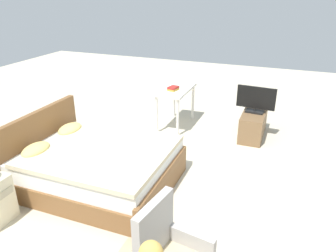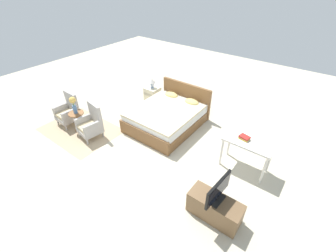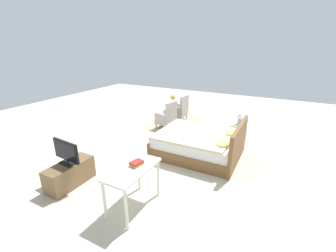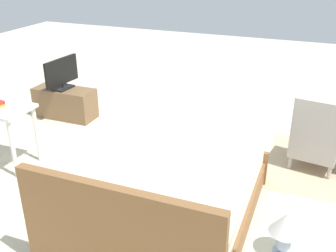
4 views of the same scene
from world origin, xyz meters
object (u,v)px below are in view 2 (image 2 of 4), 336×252
Objects in this scene: book_stack at (244,138)px; nightstand at (153,96)px; side_table at (78,119)px; tv_stand at (215,208)px; vanity_desk at (248,145)px; armchair_by_window_right at (91,124)px; bed at (168,116)px; table_lamp at (152,82)px; flower_vase at (73,103)px; armchair_by_window_left at (68,112)px; tv_flatscreen at (218,191)px.

nightstand is at bearing 163.55° from book_stack.
tv_stand is at bearing -2.15° from side_table.
vanity_desk is 0.19m from book_stack.
armchair_by_window_right is 3.83m from book_stack.
bed is 2.21× the size of armchair_by_window_right.
vanity_desk is at bearing 91.81° from tv_stand.
armchair_by_window_right is at bearing 5.82° from side_table.
tv_stand is at bearing -35.28° from table_lamp.
flower_vase is 0.50× the size of tv_stand.
flower_vase reaches higher than tv_stand.
armchair_by_window_left is at bearing 179.96° from armchair_by_window_right.
bed is at bearing 42.67° from side_table.
tv_stand is (4.25, -0.16, -0.62)m from flower_vase.
flower_vase is 0.83× the size of nightstand.
armchair_by_window_right is (-1.30, -1.62, 0.08)m from bed.
flower_vase is at bearing -161.51° from book_stack.
armchair_by_window_left is 1.00× the size of armchair_by_window_right.
flower_vase reaches higher than nightstand.
book_stack is at bearing 95.98° from tv_stand.
book_stack reaches higher than side_table.
bed is 3.54× the size of nightstand.
bed is at bearing 34.91° from armchair_by_window_left.
armchair_by_window_left is 2.79× the size of table_lamp.
armchair_by_window_right is at bearing -93.45° from nightstand.
armchair_by_window_left reaches higher than book_stack.
bed reaches higher than book_stack.
vanity_desk is (4.21, 1.35, -0.21)m from flower_vase.
tv_stand is (3.74, -0.21, -0.15)m from armchair_by_window_right.
flower_vase is 0.46× the size of vanity_desk.
armchair_by_window_left is 2.61m from nightstand.
bed is 2.08m from armchair_by_window_right.
armchair_by_window_right is 2.79× the size of table_lamp.
armchair_by_window_left is at bearing -116.57° from nightstand.
table_lamp reaches higher than book_stack.
nightstand is (1.16, 2.33, -0.09)m from armchair_by_window_left.
side_table is at bearing -105.45° from table_lamp.
tv_flatscreen is at bearing -35.25° from nightstand.
flower_vase reaches higher than armchair_by_window_left.
bed is 2.44m from vanity_desk.
table_lamp is at bearing 163.82° from vanity_desk.
vanity_desk is (4.71, 1.30, 0.27)m from armchair_by_window_left.
armchair_by_window_left is at bearing 173.97° from side_table.
armchair_by_window_left is 4.80m from book_stack.
armchair_by_window_right is 2.34m from nightstand.
side_table is at bearing -174.18° from armchair_by_window_right.
table_lamp is (-1.16, 0.71, 0.49)m from bed.
vanity_desk is 4.45× the size of book_stack.
armchair_by_window_left is 4.78m from tv_flatscreen.
table_lamp is (0.00, 0.00, 0.50)m from nightstand.
tv_flatscreen is at bearing -35.26° from table_lamp.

